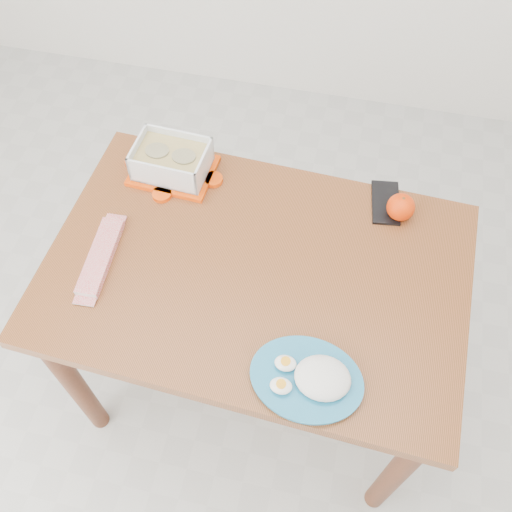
% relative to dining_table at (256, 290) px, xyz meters
% --- Properties ---
extents(ground, '(3.50, 3.50, 0.00)m').
position_rel_dining_table_xyz_m(ground, '(-0.16, -0.18, -0.64)').
color(ground, '#B7B7B2').
rests_on(ground, ground).
extents(dining_table, '(1.13, 0.78, 0.75)m').
position_rel_dining_table_xyz_m(dining_table, '(0.00, 0.00, 0.00)').
color(dining_table, brown).
rests_on(dining_table, ground).
extents(food_container, '(0.24, 0.19, 0.10)m').
position_rel_dining_table_xyz_m(food_container, '(-0.31, 0.27, 0.16)').
color(food_container, '#F14507').
rests_on(food_container, dining_table).
extents(orange_fruit, '(0.08, 0.08, 0.08)m').
position_rel_dining_table_xyz_m(orange_fruit, '(0.34, 0.25, 0.15)').
color(orange_fruit, '#F03404').
rests_on(orange_fruit, dining_table).
extents(rice_plate, '(0.28, 0.28, 0.07)m').
position_rel_dining_table_xyz_m(rice_plate, '(0.19, -0.27, 0.13)').
color(rice_plate, '#1B6D95').
rests_on(rice_plate, dining_table).
extents(candy_bar, '(0.07, 0.24, 0.02)m').
position_rel_dining_table_xyz_m(candy_bar, '(-0.40, -0.06, 0.12)').
color(candy_bar, red).
rests_on(candy_bar, dining_table).
extents(smartphone, '(0.09, 0.16, 0.01)m').
position_rel_dining_table_xyz_m(smartphone, '(0.31, 0.29, 0.12)').
color(smartphone, black).
rests_on(smartphone, dining_table).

